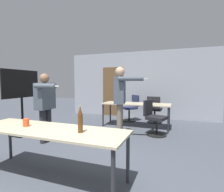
# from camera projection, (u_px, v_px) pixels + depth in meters

# --- Properties ---
(back_wall) EXTENTS (5.98, 0.12, 2.64)m
(back_wall) POSITION_uv_depth(u_px,v_px,m) (138.00, 85.00, 7.07)
(back_wall) COLOR #A3A8B2
(back_wall) RESTS_ON ground_plane
(conference_table_near) EXTENTS (2.35, 0.72, 0.74)m
(conference_table_near) POSITION_uv_depth(u_px,v_px,m) (48.00, 133.00, 2.51)
(conference_table_near) COLOR #C6B793
(conference_table_near) RESTS_ON ground_plane
(conference_table_far) EXTENTS (2.12, 0.78, 0.74)m
(conference_table_far) POSITION_uv_depth(u_px,v_px,m) (136.00, 105.00, 5.55)
(conference_table_far) COLOR #C6B793
(conference_table_far) RESTS_ON ground_plane
(tv_screen) EXTENTS (0.44, 1.14, 1.74)m
(tv_screen) POSITION_uv_depth(u_px,v_px,m) (21.00, 94.00, 4.66)
(tv_screen) COLOR black
(tv_screen) RESTS_ON ground_plane
(person_left_plaid) EXTENTS (0.88, 0.64, 1.80)m
(person_left_plaid) POSITION_uv_depth(u_px,v_px,m) (120.00, 95.00, 4.43)
(person_left_plaid) COLOR slate
(person_left_plaid) RESTS_ON ground_plane
(person_near_casual) EXTENTS (0.75, 0.67, 1.61)m
(person_near_casual) POSITION_uv_depth(u_px,v_px,m) (46.00, 101.00, 4.07)
(person_near_casual) COLOR #28282D
(person_near_casual) RESTS_ON ground_plane
(office_chair_mid_tucked) EXTENTS (0.52, 0.56, 0.93)m
(office_chair_mid_tucked) POSITION_uv_depth(u_px,v_px,m) (154.00, 110.00, 6.07)
(office_chair_mid_tucked) COLOR black
(office_chair_mid_tucked) RESTS_ON ground_plane
(office_chair_far_right) EXTENTS (0.69, 0.68, 0.95)m
(office_chair_far_right) POSITION_uv_depth(u_px,v_px,m) (131.00, 109.00, 6.42)
(office_chair_far_right) COLOR black
(office_chair_far_right) RESTS_ON ground_plane
(office_chair_near_pushed) EXTENTS (0.63, 0.59, 0.93)m
(office_chair_near_pushed) POSITION_uv_depth(u_px,v_px,m) (154.00, 119.00, 4.68)
(office_chair_near_pushed) COLOR black
(office_chair_near_pushed) RESTS_ON ground_plane
(beer_bottle) EXTENTS (0.07, 0.07, 0.36)m
(beer_bottle) POSITION_uv_depth(u_px,v_px,m) (80.00, 120.00, 2.30)
(beer_bottle) COLOR #563314
(beer_bottle) RESTS_ON conference_table_near
(drink_cup) EXTENTS (0.09, 0.09, 0.12)m
(drink_cup) POSITION_uv_depth(u_px,v_px,m) (26.00, 123.00, 2.63)
(drink_cup) COLOR #E05123
(drink_cup) RESTS_ON conference_table_near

